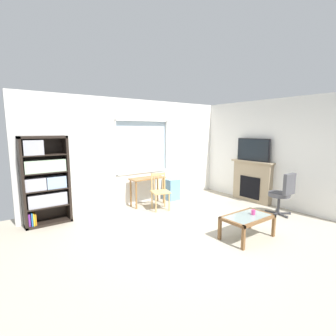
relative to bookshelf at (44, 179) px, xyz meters
name	(u,v)px	position (x,y,z in m)	size (l,w,h in m)	color
ground	(195,232)	(2.23, -2.17, -0.97)	(6.58, 5.82, 0.02)	#B2A893
wall_back_with_window	(133,153)	(2.20, 0.24, 0.39)	(5.58, 0.15, 2.74)	white
wall_right	(279,153)	(5.08, -2.17, 0.41)	(0.12, 5.02, 2.74)	white
bookshelf	(44,179)	(0.00, 0.00, 0.00)	(0.90, 0.38, 1.84)	black
desk_under_window	(147,183)	(2.43, -0.11, -0.37)	(0.94, 0.38, 0.73)	olive
wooden_chair	(160,191)	(2.47, -0.62, -0.49)	(0.51, 0.50, 0.90)	tan
plastic_drawer_unit	(171,189)	(3.25, -0.06, -0.66)	(0.35, 0.40, 0.59)	#72ADDB
fireplace	(252,181)	(4.93, -1.52, -0.39)	(0.26, 1.23, 1.12)	tan
tv	(253,150)	(4.91, -1.52, 0.47)	(0.06, 0.97, 0.61)	black
office_chair	(283,192)	(4.47, -2.67, -0.40)	(0.56, 0.58, 1.00)	#4C4C51
coffee_table	(247,219)	(2.79, -2.95, -0.60)	(0.94, 0.56, 0.42)	#8C9E99
sippy_cup	(253,212)	(2.93, -2.97, -0.49)	(0.07, 0.07, 0.09)	#DB3D84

